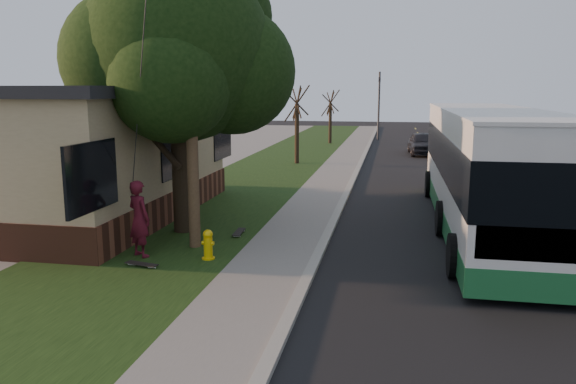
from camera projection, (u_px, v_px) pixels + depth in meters
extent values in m
plane|color=black|center=(313.00, 268.00, 13.30)|extent=(120.00, 120.00, 0.00)
cube|color=black|center=(449.00, 195.00, 22.23)|extent=(8.00, 80.00, 0.01)
cube|color=gray|center=(348.00, 191.00, 22.95)|extent=(0.25, 80.00, 0.12)
cube|color=slate|center=(324.00, 190.00, 23.14)|extent=(2.00, 80.00, 0.08)
cube|color=black|center=(242.00, 188.00, 23.78)|extent=(5.00, 80.00, 0.07)
cube|color=slate|center=(30.00, 181.00, 25.60)|extent=(15.00, 80.00, 0.04)
cylinder|color=yellow|center=(208.00, 248.00, 13.71)|extent=(0.22, 0.22, 0.55)
sphere|color=yellow|center=(208.00, 234.00, 13.65)|extent=(0.24, 0.24, 0.24)
cylinder|color=yellow|center=(208.00, 243.00, 13.69)|extent=(0.30, 0.10, 0.10)
cylinder|color=yellow|center=(208.00, 243.00, 13.69)|extent=(0.10, 0.18, 0.10)
cylinder|color=yellow|center=(208.00, 258.00, 13.76)|extent=(0.32, 0.32, 0.04)
cylinder|color=#473321|center=(190.00, 73.00, 14.03)|extent=(0.30, 0.30, 9.00)
cylinder|color=#2D2D30|center=(138.00, 105.00, 13.28)|extent=(2.52, 3.21, 7.60)
cylinder|color=black|center=(181.00, 163.00, 16.10)|extent=(0.56, 0.56, 4.00)
sphere|color=black|center=(177.00, 49.00, 15.52)|extent=(5.20, 5.20, 5.20)
sphere|color=black|center=(233.00, 71.00, 15.95)|extent=(3.60, 3.60, 3.60)
sphere|color=black|center=(131.00, 59.00, 15.41)|extent=(3.80, 3.80, 3.80)
sphere|color=black|center=(171.00, 81.00, 14.37)|extent=(3.20, 3.20, 3.20)
sphere|color=black|center=(176.00, 38.00, 16.91)|extent=(3.40, 3.40, 3.40)
sphere|color=black|center=(221.00, 16.00, 16.33)|extent=(3.00, 3.00, 3.00)
cylinder|color=black|center=(297.00, 134.00, 31.02)|extent=(0.24, 0.24, 3.30)
cylinder|color=black|center=(297.00, 103.00, 30.72)|extent=(1.38, 0.57, 2.01)
cylinder|color=black|center=(297.00, 103.00, 30.72)|extent=(0.74, 1.21, 1.58)
cylinder|color=black|center=(297.00, 103.00, 30.72)|extent=(0.65, 1.05, 1.95)
cylinder|color=black|center=(297.00, 103.00, 30.72)|extent=(1.28, 0.53, 1.33)
cylinder|color=black|center=(297.00, 103.00, 30.72)|extent=(0.75, 1.21, 1.70)
cylinder|color=black|center=(330.00, 123.00, 42.55)|extent=(0.24, 0.24, 3.03)
cylinder|color=black|center=(330.00, 103.00, 42.27)|extent=(1.38, 0.57, 2.01)
cylinder|color=black|center=(330.00, 103.00, 42.27)|extent=(0.74, 1.21, 1.58)
cylinder|color=black|center=(330.00, 103.00, 42.27)|extent=(0.65, 1.05, 1.95)
cylinder|color=black|center=(330.00, 103.00, 42.27)|extent=(1.28, 0.53, 1.33)
cylinder|color=black|center=(330.00, 103.00, 42.27)|extent=(0.75, 1.21, 1.70)
cylinder|color=#2D2D30|center=(379.00, 106.00, 45.56)|extent=(0.16, 0.16, 5.50)
imported|color=black|center=(379.00, 84.00, 45.24)|extent=(0.18, 0.22, 1.10)
cube|color=silver|center=(489.00, 162.00, 16.67)|extent=(2.76, 13.24, 2.98)
cube|color=#1B6130|center=(486.00, 212.00, 16.95)|extent=(2.78, 13.26, 0.61)
cube|color=black|center=(490.00, 154.00, 16.63)|extent=(2.80, 13.28, 1.21)
cube|color=black|center=(546.00, 216.00, 10.33)|extent=(2.46, 0.06, 1.76)
cube|color=yellow|center=(553.00, 135.00, 10.07)|extent=(1.76, 0.06, 0.39)
cube|color=#FFF2CC|center=(495.00, 279.00, 10.71)|extent=(0.28, 0.04, 0.17)
cube|color=silver|center=(492.00, 111.00, 16.40)|extent=(2.81, 13.29, 0.08)
cylinder|color=black|center=(455.00, 256.00, 12.51)|extent=(0.31, 1.01, 1.01)
cylinder|color=black|center=(442.00, 218.00, 16.13)|extent=(0.31, 1.01, 1.01)
cylinder|color=black|center=(544.00, 222.00, 15.63)|extent=(0.31, 1.01, 1.01)
cylinder|color=black|center=(429.00, 184.00, 21.89)|extent=(0.31, 1.01, 1.01)
cylinder|color=black|center=(504.00, 186.00, 21.39)|extent=(0.31, 1.01, 1.01)
imported|color=#4C0F1B|center=(139.00, 219.00, 13.82)|extent=(0.83, 0.75, 1.91)
cube|color=black|center=(239.00, 232.00, 16.08)|extent=(0.27, 0.89, 0.02)
cylinder|color=silver|center=(237.00, 236.00, 15.79)|extent=(0.20, 0.07, 0.05)
cylinder|color=silver|center=(241.00, 231.00, 16.39)|extent=(0.20, 0.07, 0.05)
cube|color=black|center=(142.00, 264.00, 13.16)|extent=(0.86, 0.38, 0.02)
cylinder|color=silver|center=(152.00, 267.00, 13.05)|extent=(0.09, 0.19, 0.05)
cylinder|color=silver|center=(132.00, 264.00, 13.28)|extent=(0.09, 0.19, 0.05)
cube|color=black|center=(139.00, 172.00, 23.98)|extent=(1.57, 1.28, 1.27)
cube|color=black|center=(138.00, 156.00, 23.86)|extent=(1.63, 1.34, 0.08)
imported|color=black|center=(423.00, 143.00, 35.87)|extent=(1.94, 4.34, 1.45)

